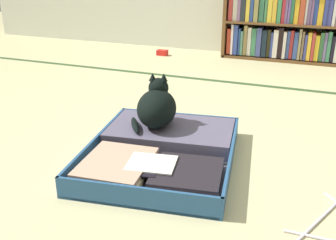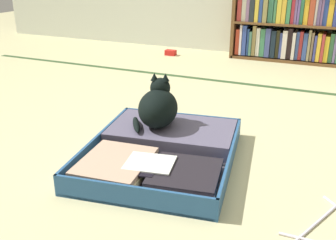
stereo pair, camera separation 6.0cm
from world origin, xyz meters
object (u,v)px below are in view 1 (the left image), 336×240
black_cat (157,107)px  open_suitcase (163,150)px  bookshelf (298,26)px  small_red_pouch (162,53)px  clothes_hanger (333,222)px

black_cat → open_suitcase: bearing=-58.1°
bookshelf → open_suitcase: bearing=-100.1°
bookshelf → open_suitcase: size_ratio=1.56×
open_suitcase → black_cat: size_ratio=2.84×
bookshelf → small_red_pouch: bearing=-169.3°
clothes_hanger → small_red_pouch: size_ratio=4.09×
small_red_pouch → clothes_hanger: bearing=-55.1°
bookshelf → clothes_hanger: bearing=-82.1°
clothes_hanger → open_suitcase: bearing=162.1°
open_suitcase → clothes_hanger: 0.77m
clothes_hanger → small_red_pouch: (-1.56, 2.23, 0.02)m
open_suitcase → small_red_pouch: 2.15m
clothes_hanger → black_cat: bearing=154.9°
bookshelf → black_cat: 2.13m
bookshelf → black_cat: (-0.49, -2.07, -0.13)m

